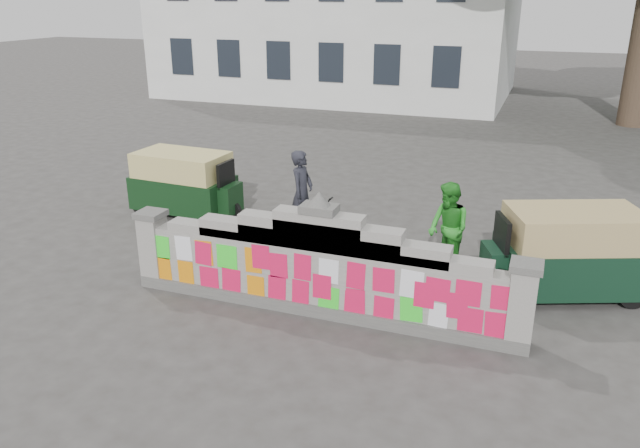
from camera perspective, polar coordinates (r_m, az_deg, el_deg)
The scene contains 8 objects.
ground at distance 10.01m, azimuth -0.08°, elevation -8.05°, with size 100.00×100.00×0.00m, color #383533.
parapet_wall at distance 9.67m, azimuth -0.09°, elevation -4.16°, with size 6.48×0.44×2.01m.
building at distance 31.86m, azimuth 2.05°, elevation 19.11°, with size 16.00×10.00×8.90m.
cyclist_bike at distance 12.35m, azimuth -1.64°, elevation 0.20°, with size 0.66×1.90×1.00m, color black.
cyclist_rider at distance 12.24m, azimuth -1.66°, elevation 1.73°, with size 0.62×0.41×1.69m, color #22222A.
pedestrian at distance 11.27m, azimuth 11.64°, elevation -0.44°, with size 0.81×0.63×1.67m, color green.
rickshaw_left at distance 14.42m, azimuth -12.20°, elevation 3.73°, with size 2.60×1.31×1.42m.
rickshaw_right at distance 11.04m, azimuth 21.70°, elevation -2.37°, with size 2.74×2.00×1.48m.
Camera 1 is at (3.07, -8.24, 4.78)m, focal length 35.00 mm.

